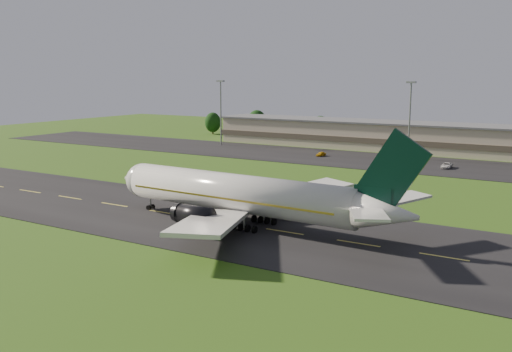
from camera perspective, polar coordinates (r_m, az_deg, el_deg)
The scene contains 10 objects.
ground at distance 86.50m, azimuth -3.58°, elevation -4.62°, with size 360.00×360.00×0.00m, color #2B4C13.
taxiway at distance 86.49m, azimuth -3.58°, elevation -4.59°, with size 220.00×30.00×0.10m, color black.
apron at distance 150.20m, azimuth 12.24°, elevation 1.46°, with size 260.00×30.00×0.10m, color black.
airliner at distance 83.29m, azimuth -1.41°, elevation -1.88°, with size 51.29×42.15×15.57m.
terminal at distance 170.95m, azimuth 16.98°, elevation 3.60°, with size 145.00×16.00×8.40m.
light_mast_west at distance 181.01m, azimuth -3.55°, elevation 7.13°, with size 2.40×1.20×20.35m.
light_mast_centre at distance 155.02m, azimuth 15.14°, elevation 6.32°, with size 2.40×1.20×20.35m.
service_vehicle_a at distance 156.57m, azimuth 6.51°, elevation 2.20°, with size 1.42×3.54×1.20m, color #C08E0B.
service_vehicle_b at distance 156.20m, azimuth 13.15°, elevation 2.00°, with size 1.39×3.98×1.31m, color #A3110A.
service_vehicle_c at distance 142.80m, azimuth 18.54°, elevation 1.01°, with size 2.16×4.67×1.30m, color silver.
Camera 1 is at (47.78, -68.72, 21.85)m, focal length 40.00 mm.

